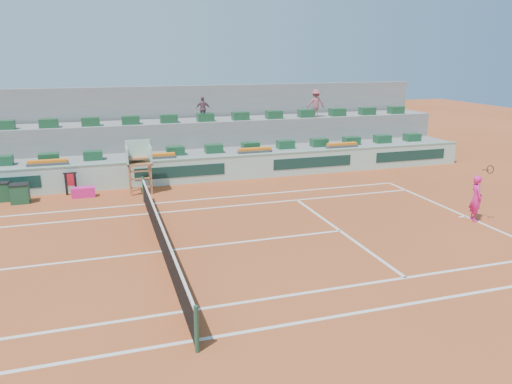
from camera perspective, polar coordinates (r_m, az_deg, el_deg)
ground at (r=16.57m, az=-10.70°, el=-6.68°), size 90.00×90.00×0.00m
seating_tier_lower at (r=26.63m, az=-13.69°, el=2.99°), size 36.00×4.00×1.20m
seating_tier_upper at (r=28.06m, az=-14.03°, el=5.05°), size 36.00×2.40×2.60m
stadium_back_wall at (r=29.50m, az=-14.37°, el=7.30°), size 36.00×0.40×4.40m
player_bag at (r=23.53m, az=-19.13°, el=-0.02°), size 1.00×0.44×0.44m
spectator_mid at (r=27.73m, az=-6.07°, el=9.43°), size 0.83×0.46×1.34m
spectator_right at (r=29.63m, az=6.85°, el=10.04°), size 1.13×0.78×1.59m
court_lines at (r=16.57m, az=-10.70°, el=-6.66°), size 23.89×11.09×0.01m
tennis_net at (r=16.38m, az=-10.79°, el=-4.97°), size 0.10×11.97×1.10m
advertising_hoarding at (r=24.48m, az=-13.24°, el=2.01°), size 36.00×0.34×1.26m
umpire_chair at (r=23.31m, az=-13.23°, el=3.63°), size 1.10×0.90×2.40m
seat_row_lower at (r=25.58m, az=-13.65°, el=4.37°), size 32.90×0.60×0.44m
seat_row_upper at (r=27.24m, az=-14.15°, el=7.98°), size 32.90×0.60×0.44m
flower_planters at (r=24.76m, az=-16.96°, el=3.56°), size 26.80×0.36×0.28m
drink_cooler_a at (r=23.59m, az=-25.37°, el=-0.14°), size 0.77×0.67×0.84m
drink_cooler_b at (r=24.21m, az=-27.04°, el=0.03°), size 0.65×0.56×0.84m
towel_rack at (r=24.03m, az=-20.42°, el=1.11°), size 0.59×0.10×1.03m
tennis_player at (r=20.72m, az=23.86°, el=-0.63°), size 0.62×0.94×2.28m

